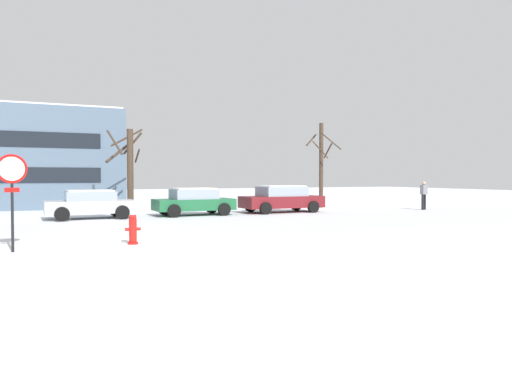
# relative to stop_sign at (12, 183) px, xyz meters

# --- Properties ---
(ground_plane) EXTENTS (120.00, 120.00, 0.00)m
(ground_plane) POSITION_rel_stop_sign_xyz_m (2.92, 1.42, -1.78)
(ground_plane) COLOR white
(road_surface) EXTENTS (80.00, 8.13, 0.00)m
(road_surface) POSITION_rel_stop_sign_xyz_m (2.92, 4.49, -1.78)
(road_surface) COLOR silver
(road_surface) RESTS_ON ground
(stop_sign) EXTENTS (0.75, 0.19, 2.54)m
(stop_sign) POSITION_rel_stop_sign_xyz_m (0.00, 0.00, 0.00)
(stop_sign) COLOR black
(stop_sign) RESTS_ON ground
(fire_hydrant) EXTENTS (0.44, 0.30, 0.92)m
(fire_hydrant) POSITION_rel_stop_sign_xyz_m (3.11, 0.16, -1.32)
(fire_hydrant) COLOR red
(fire_hydrant) RESTS_ON ground
(parked_car_silver) EXTENTS (4.00, 2.10, 1.34)m
(parked_car_silver) POSITION_rel_stop_sign_xyz_m (2.82, 9.58, -1.09)
(parked_car_silver) COLOR silver
(parked_car_silver) RESTS_ON ground
(parked_car_green) EXTENTS (3.99, 2.10, 1.39)m
(parked_car_green) POSITION_rel_stop_sign_xyz_m (7.80, 9.55, -1.07)
(parked_car_green) COLOR #1E6038
(parked_car_green) RESTS_ON ground
(parked_car_maroon) EXTENTS (4.51, 2.15, 1.47)m
(parked_car_maroon) POSITION_rel_stop_sign_xyz_m (12.78, 9.50, -1.03)
(parked_car_maroon) COLOR maroon
(parked_car_maroon) RESTS_ON ground
(pedestrian_crossing) EXTENTS (0.41, 0.46, 1.69)m
(pedestrian_crossing) POSITION_rel_stop_sign_xyz_m (21.39, 7.89, -0.80)
(pedestrian_crossing) COLOR black
(pedestrian_crossing) RESTS_ON ground
(tree_far_left) EXTENTS (2.06, 2.08, 5.35)m
(tree_far_left) POSITION_rel_stop_sign_xyz_m (17.00, 12.21, 1.05)
(tree_far_left) COLOR #423326
(tree_far_left) RESTS_ON ground
(tree_far_mid) EXTENTS (2.11, 2.42, 4.63)m
(tree_far_mid) POSITION_rel_stop_sign_xyz_m (5.08, 12.49, 0.73)
(tree_far_mid) COLOR #423326
(tree_far_mid) RESTS_ON ground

